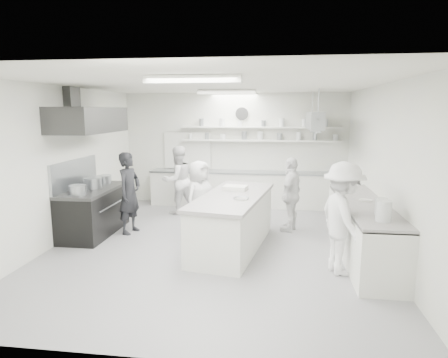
# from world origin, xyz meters

# --- Properties ---
(floor) EXTENTS (6.00, 7.00, 0.02)m
(floor) POSITION_xyz_m (0.00, 0.00, -0.01)
(floor) COLOR #A1A1A2
(floor) RESTS_ON ground
(ceiling) EXTENTS (6.00, 7.00, 0.02)m
(ceiling) POSITION_xyz_m (0.00, 0.00, 3.01)
(ceiling) COLOR silver
(ceiling) RESTS_ON wall_back
(wall_back) EXTENTS (6.00, 0.04, 3.00)m
(wall_back) POSITION_xyz_m (0.00, 3.50, 1.50)
(wall_back) COLOR silver
(wall_back) RESTS_ON floor
(wall_front) EXTENTS (6.00, 0.04, 3.00)m
(wall_front) POSITION_xyz_m (0.00, -3.50, 1.50)
(wall_front) COLOR silver
(wall_front) RESTS_ON floor
(wall_left) EXTENTS (0.04, 7.00, 3.00)m
(wall_left) POSITION_xyz_m (-3.00, 0.00, 1.50)
(wall_left) COLOR silver
(wall_left) RESTS_ON floor
(wall_right) EXTENTS (0.04, 7.00, 3.00)m
(wall_right) POSITION_xyz_m (3.00, 0.00, 1.50)
(wall_right) COLOR silver
(wall_right) RESTS_ON floor
(stove) EXTENTS (0.80, 1.80, 0.90)m
(stove) POSITION_xyz_m (-2.60, 0.40, 0.45)
(stove) COLOR black
(stove) RESTS_ON floor
(exhaust_hood) EXTENTS (0.85, 2.00, 0.50)m
(exhaust_hood) POSITION_xyz_m (-2.60, 0.40, 2.35)
(exhaust_hood) COLOR #373737
(exhaust_hood) RESTS_ON wall_left
(back_counter) EXTENTS (5.00, 0.60, 0.92)m
(back_counter) POSITION_xyz_m (0.30, 3.20, 0.46)
(back_counter) COLOR silver
(back_counter) RESTS_ON floor
(shelf_lower) EXTENTS (4.20, 0.26, 0.04)m
(shelf_lower) POSITION_xyz_m (0.70, 3.37, 1.75)
(shelf_lower) COLOR silver
(shelf_lower) RESTS_ON wall_back
(shelf_upper) EXTENTS (4.20, 0.26, 0.04)m
(shelf_upper) POSITION_xyz_m (0.70, 3.37, 2.10)
(shelf_upper) COLOR silver
(shelf_upper) RESTS_ON wall_back
(pass_through_window) EXTENTS (1.30, 0.04, 1.00)m
(pass_through_window) POSITION_xyz_m (-1.30, 3.48, 1.45)
(pass_through_window) COLOR black
(pass_through_window) RESTS_ON wall_back
(wall_clock) EXTENTS (0.32, 0.05, 0.32)m
(wall_clock) POSITION_xyz_m (0.20, 3.46, 2.45)
(wall_clock) COLOR white
(wall_clock) RESTS_ON wall_back
(right_counter) EXTENTS (0.74, 3.30, 0.94)m
(right_counter) POSITION_xyz_m (2.65, -0.20, 0.47)
(right_counter) COLOR silver
(right_counter) RESTS_ON floor
(pot_rack) EXTENTS (0.30, 1.60, 0.40)m
(pot_rack) POSITION_xyz_m (2.00, 2.40, 2.30)
(pot_rack) COLOR #989DA4
(pot_rack) RESTS_ON ceiling
(light_fixture_front) EXTENTS (1.30, 0.25, 0.10)m
(light_fixture_front) POSITION_xyz_m (0.00, -1.80, 2.94)
(light_fixture_front) COLOR silver
(light_fixture_front) RESTS_ON ceiling
(light_fixture_rear) EXTENTS (1.30, 0.25, 0.10)m
(light_fixture_rear) POSITION_xyz_m (0.00, 1.80, 2.94)
(light_fixture_rear) COLOR silver
(light_fixture_rear) RESTS_ON ceiling
(prep_island) EXTENTS (1.38, 2.72, 0.96)m
(prep_island) POSITION_xyz_m (0.34, -0.06, 0.48)
(prep_island) COLOR silver
(prep_island) RESTS_ON floor
(stove_pot) EXTENTS (0.36, 0.36, 0.27)m
(stove_pot) POSITION_xyz_m (-2.60, 0.42, 1.04)
(stove_pot) COLOR #989DA4
(stove_pot) RESTS_ON stove
(cook_stove) EXTENTS (0.54, 0.70, 1.70)m
(cook_stove) POSITION_xyz_m (-1.88, 0.56, 0.85)
(cook_stove) COLOR black
(cook_stove) RESTS_ON floor
(cook_back) EXTENTS (1.03, 1.02, 1.68)m
(cook_back) POSITION_xyz_m (-1.28, 2.23, 0.84)
(cook_back) COLOR white
(cook_back) RESTS_ON floor
(cook_island_left) EXTENTS (0.78, 0.89, 1.54)m
(cook_island_left) POSITION_xyz_m (-0.42, 0.63, 0.77)
(cook_island_left) COLOR white
(cook_island_left) RESTS_ON floor
(cook_island_right) EXTENTS (0.70, 1.00, 1.58)m
(cook_island_right) POSITION_xyz_m (1.46, 1.15, 0.79)
(cook_island_right) COLOR white
(cook_island_right) RESTS_ON floor
(cook_right) EXTENTS (0.95, 1.28, 1.77)m
(cook_right) POSITION_xyz_m (2.16, -0.99, 0.88)
(cook_right) COLOR white
(cook_right) RESTS_ON floor
(bowl_island_a) EXTENTS (0.30, 0.30, 0.07)m
(bowl_island_a) POSITION_xyz_m (0.53, -0.35, 0.99)
(bowl_island_a) COLOR #989DA4
(bowl_island_a) RESTS_ON prep_island
(bowl_island_b) EXTENTS (0.23, 0.23, 0.07)m
(bowl_island_b) POSITION_xyz_m (0.53, -0.44, 0.99)
(bowl_island_b) COLOR silver
(bowl_island_b) RESTS_ON prep_island
(bowl_right) EXTENTS (0.29, 0.29, 0.05)m
(bowl_right) POSITION_xyz_m (2.69, -0.10, 0.97)
(bowl_right) COLOR silver
(bowl_right) RESTS_ON right_counter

